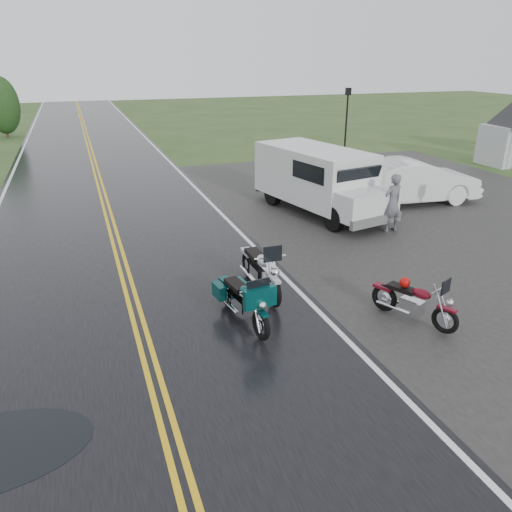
{
  "coord_description": "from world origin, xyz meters",
  "views": [
    {
      "loc": [
        -0.78,
        -7.99,
        5.28
      ],
      "look_at": [
        2.8,
        2.0,
        1.0
      ],
      "focal_mm": 35.0,
      "sensor_mm": 36.0,
      "label": 1
    }
  ],
  "objects_px": {
    "sedan_white": "(412,182)",
    "lamp_post_far_right": "(346,125)",
    "visitor_center": "(511,117)",
    "motorcycle_red": "(447,310)",
    "person_at_van": "(392,204)",
    "motorcycle_teal": "(261,314)",
    "van_white": "(336,197)",
    "motorcycle_silver": "(274,281)"
  },
  "relations": [
    {
      "from": "sedan_white",
      "to": "lamp_post_far_right",
      "type": "xyz_separation_m",
      "value": [
        1.6,
        8.07,
        1.07
      ]
    },
    {
      "from": "visitor_center",
      "to": "motorcycle_red",
      "type": "height_order",
      "value": "visitor_center"
    },
    {
      "from": "person_at_van",
      "to": "sedan_white",
      "type": "relative_size",
      "value": 0.37
    },
    {
      "from": "sedan_white",
      "to": "motorcycle_teal",
      "type": "bearing_deg",
      "value": 136.08
    },
    {
      "from": "van_white",
      "to": "person_at_van",
      "type": "relative_size",
      "value": 3.16
    },
    {
      "from": "motorcycle_red",
      "to": "van_white",
      "type": "xyz_separation_m",
      "value": [
        0.96,
        6.49,
        0.59
      ]
    },
    {
      "from": "motorcycle_red",
      "to": "lamp_post_far_right",
      "type": "bearing_deg",
      "value": 42.81
    },
    {
      "from": "sedan_white",
      "to": "motorcycle_red",
      "type": "bearing_deg",
      "value": 153.99
    },
    {
      "from": "motorcycle_silver",
      "to": "lamp_post_far_right",
      "type": "height_order",
      "value": "lamp_post_far_right"
    },
    {
      "from": "motorcycle_red",
      "to": "van_white",
      "type": "bearing_deg",
      "value": 57.06
    },
    {
      "from": "motorcycle_red",
      "to": "motorcycle_silver",
      "type": "distance_m",
      "value": 3.59
    },
    {
      "from": "motorcycle_teal",
      "to": "sedan_white",
      "type": "relative_size",
      "value": 0.43
    },
    {
      "from": "van_white",
      "to": "lamp_post_far_right",
      "type": "bearing_deg",
      "value": 47.67
    },
    {
      "from": "visitor_center",
      "to": "van_white",
      "type": "distance_m",
      "value": 14.86
    },
    {
      "from": "sedan_white",
      "to": "lamp_post_far_right",
      "type": "bearing_deg",
      "value": -5.17
    },
    {
      "from": "person_at_van",
      "to": "lamp_post_far_right",
      "type": "height_order",
      "value": "lamp_post_far_right"
    },
    {
      "from": "visitor_center",
      "to": "person_at_van",
      "type": "height_order",
      "value": "visitor_center"
    },
    {
      "from": "lamp_post_far_right",
      "to": "motorcycle_teal",
      "type": "bearing_deg",
      "value": -123.97
    },
    {
      "from": "van_white",
      "to": "sedan_white",
      "type": "distance_m",
      "value": 4.78
    },
    {
      "from": "motorcycle_silver",
      "to": "person_at_van",
      "type": "bearing_deg",
      "value": 33.43
    },
    {
      "from": "visitor_center",
      "to": "lamp_post_far_right",
      "type": "bearing_deg",
      "value": 154.33
    },
    {
      "from": "motorcycle_teal",
      "to": "van_white",
      "type": "distance_m",
      "value": 7.11
    },
    {
      "from": "sedan_white",
      "to": "lamp_post_far_right",
      "type": "distance_m",
      "value": 8.3
    },
    {
      "from": "motorcycle_teal",
      "to": "lamp_post_far_right",
      "type": "bearing_deg",
      "value": 48.32
    },
    {
      "from": "van_white",
      "to": "person_at_van",
      "type": "bearing_deg",
      "value": -32.3
    },
    {
      "from": "motorcycle_silver",
      "to": "sedan_white",
      "type": "distance_m",
      "value": 10.22
    },
    {
      "from": "sedan_white",
      "to": "lamp_post_far_right",
      "type": "relative_size",
      "value": 1.32
    },
    {
      "from": "motorcycle_teal",
      "to": "sedan_white",
      "type": "distance_m",
      "value": 11.57
    },
    {
      "from": "van_white",
      "to": "sedan_white",
      "type": "height_order",
      "value": "van_white"
    },
    {
      "from": "van_white",
      "to": "lamp_post_far_right",
      "type": "height_order",
      "value": "lamp_post_far_right"
    },
    {
      "from": "visitor_center",
      "to": "sedan_white",
      "type": "xyz_separation_m",
      "value": [
        -8.95,
        -4.54,
        -1.57
      ]
    },
    {
      "from": "motorcycle_silver",
      "to": "van_white",
      "type": "relative_size",
      "value": 0.4
    },
    {
      "from": "motorcycle_red",
      "to": "motorcycle_teal",
      "type": "xyz_separation_m",
      "value": [
        -3.56,
        1.02,
        0.06
      ]
    },
    {
      "from": "motorcycle_teal",
      "to": "sedan_white",
      "type": "bearing_deg",
      "value": 32.33
    },
    {
      "from": "motorcycle_red",
      "to": "van_white",
      "type": "distance_m",
      "value": 6.59
    },
    {
      "from": "motorcycle_teal",
      "to": "sedan_white",
      "type": "xyz_separation_m",
      "value": [
        8.86,
        7.44,
        0.2
      ]
    },
    {
      "from": "motorcycle_silver",
      "to": "lamp_post_far_right",
      "type": "distance_m",
      "value": 17.32
    },
    {
      "from": "motorcycle_silver",
      "to": "lamp_post_far_right",
      "type": "xyz_separation_m",
      "value": [
        9.7,
        14.3,
        1.21
      ]
    },
    {
      "from": "visitor_center",
      "to": "person_at_van",
      "type": "xyz_separation_m",
      "value": [
        -11.61,
        -7.15,
        -1.47
      ]
    },
    {
      "from": "motorcycle_red",
      "to": "sedan_white",
      "type": "bearing_deg",
      "value": 33.4
    },
    {
      "from": "visitor_center",
      "to": "van_white",
      "type": "bearing_deg",
      "value": -153.89
    },
    {
      "from": "visitor_center",
      "to": "motorcycle_silver",
      "type": "relative_size",
      "value": 6.84
    }
  ]
}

